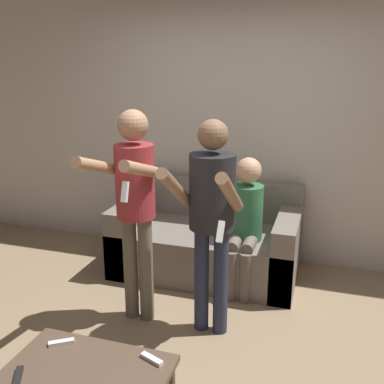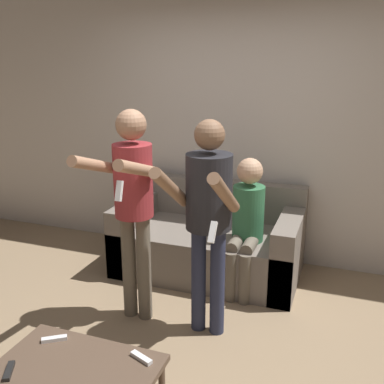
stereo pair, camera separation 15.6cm
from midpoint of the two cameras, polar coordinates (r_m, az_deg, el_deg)
name	(u,v)px [view 2 (the right image)]	position (r m, az deg, el deg)	size (l,w,h in m)	color
ground_plane	(174,355)	(3.37, -0.88, -20.03)	(14.00, 14.00, 0.00)	#937A5B
wall_back	(243,127)	(4.52, 7.47, 8.12)	(6.40, 0.06, 2.70)	beige
couch	(210,243)	(4.39, 3.29, -6.46)	(1.73, 0.93, 0.83)	slate
person_standing_left	(132,195)	(3.36, -6.26, -0.34)	(0.41, 0.69, 1.67)	#6B6051
person_standing_right	(208,206)	(3.16, 3.45, -1.83)	(0.45, 0.71, 1.62)	#282D47
person_seated	(246,220)	(3.96, 8.04, -3.49)	(0.28, 0.51, 1.19)	#6B6051
coffee_table	(78,371)	(2.78, -12.66, -21.33)	(0.91, 0.54, 0.36)	brown
remote_near	(9,371)	(2.80, -20.66, -20.53)	(0.10, 0.15, 0.02)	black
remote_mid	(54,339)	(2.97, -15.59, -17.55)	(0.14, 0.11, 0.02)	white
remote_far	(141,358)	(2.74, -4.74, -20.26)	(0.15, 0.09, 0.02)	white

